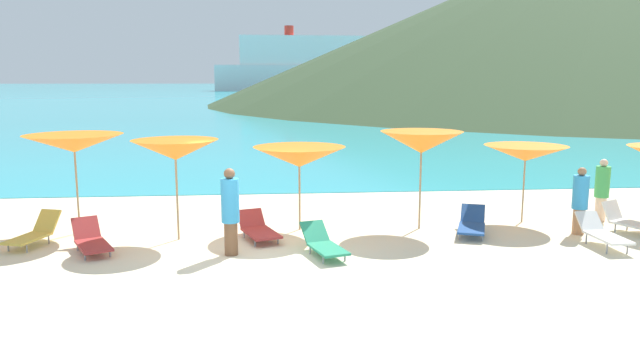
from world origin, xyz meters
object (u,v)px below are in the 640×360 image
beachgoer_0 (580,200)px  beachgoer_3 (602,189)px  umbrella_4 (175,150)px  cruise_ship (314,67)px  lounge_chair_6 (472,224)px  lounge_chair_2 (633,222)px  lounge_chair_9 (34,233)px  umbrella_3 (74,143)px  lounge_chair_5 (91,240)px  lounge_chair_7 (258,229)px  lounge_chair_0 (323,243)px  umbrella_7 (526,153)px  umbrella_5 (299,157)px  umbrella_6 (421,142)px  lounge_chair_3 (602,233)px  beachgoer_2 (230,210)px

beachgoer_0 → beachgoer_3: size_ratio=0.99×
umbrella_4 → cruise_ship: bearing=84.4°
lounge_chair_6 → beachgoer_3: beachgoer_3 is taller
lounge_chair_2 → lounge_chair_9: lounge_chair_2 is taller
umbrella_4 → lounge_chair_2: 10.96m
umbrella_3 → lounge_chair_5: 2.64m
umbrella_3 → lounge_chair_6: umbrella_3 is taller
lounge_chair_7 → lounge_chair_9: (-4.98, -0.06, 0.04)m
cruise_ship → umbrella_3: bearing=-97.3°
lounge_chair_5 → lounge_chair_0: bearing=-34.3°
lounge_chair_9 → beachgoer_0: 12.63m
lounge_chair_5 → umbrella_7: bearing=-16.6°
umbrella_5 → lounge_chair_2: 8.17m
umbrella_6 → lounge_chair_2: size_ratio=1.48×
umbrella_3 → cruise_ship: (19.59, 173.49, 5.13)m
beachgoer_3 → lounge_chair_3: bearing=-43.0°
lounge_chair_6 → lounge_chair_5: bearing=-154.2°
beachgoer_2 → cruise_ship: (15.85, 175.66, 6.33)m
umbrella_7 → lounge_chair_0: size_ratio=1.41×
lounge_chair_2 → cruise_ship: bearing=61.4°
umbrella_6 → lounge_chair_9: bearing=-175.4°
umbrella_6 → beachgoer_2: 5.05m
lounge_chair_0 → lounge_chair_7: lounge_chair_0 is taller
umbrella_5 → umbrella_7: bearing=2.6°
umbrella_3 → umbrella_5: 5.33m
lounge_chair_2 → lounge_chair_9: 13.94m
lounge_chair_3 → umbrella_6: bearing=150.7°
umbrella_4 → lounge_chair_5: umbrella_4 is taller
lounge_chair_5 → beachgoer_0: beachgoer_0 is taller
umbrella_5 → lounge_chair_3: size_ratio=1.57×
lounge_chair_5 → lounge_chair_6: (8.67, 0.73, 0.00)m
lounge_chair_6 → beachgoer_3: (3.82, 1.04, 0.60)m
umbrella_7 → beachgoer_2: size_ratio=1.23×
umbrella_7 → beachgoer_3: umbrella_7 is taller
lounge_chair_0 → beachgoer_3: 7.96m
umbrella_7 → cruise_ship: bearing=87.2°
umbrella_6 → umbrella_4: bearing=-174.9°
lounge_chair_3 → umbrella_3: bearing=168.1°
lounge_chair_5 → beachgoer_3: beachgoer_3 is taller
umbrella_4 → lounge_chair_0: (3.22, -1.54, -1.83)m
umbrella_6 → lounge_chair_9: umbrella_6 is taller
lounge_chair_3 → lounge_chair_0: bearing=179.8°
lounge_chair_5 → beachgoer_0: bearing=-23.9°
umbrella_3 → umbrella_4: 2.60m
beachgoer_2 → umbrella_5: bearing=-41.6°
cruise_ship → lounge_chair_2: bearing=-92.9°
umbrella_5 → umbrella_6: 2.99m
umbrella_4 → lounge_chair_9: 3.62m
lounge_chair_0 → lounge_chair_7: 1.96m
cruise_ship → umbrella_7: bearing=-93.6°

